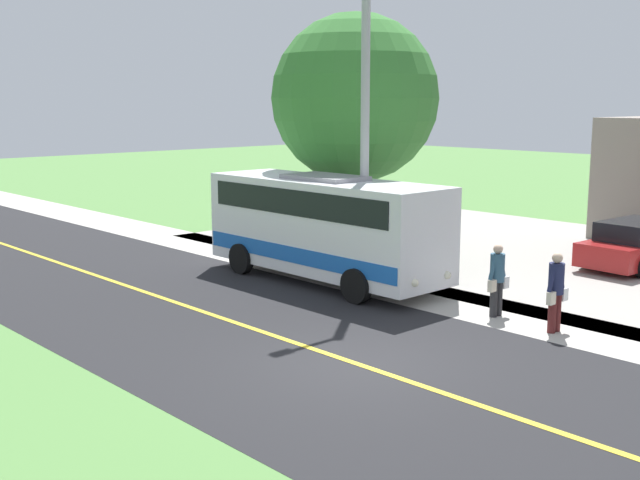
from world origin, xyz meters
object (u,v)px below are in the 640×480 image
street_light_pole (362,108)px  parked_car_near (638,245)px  pedestrian_with_bags (556,289)px  shuttle_bus_front (325,223)px  tree_curbside (355,98)px  pedestrian_waiting (497,278)px

street_light_pole → parked_car_near: size_ratio=1.98×
pedestrian_with_bags → parked_car_near: (-8.03, -1.91, -0.28)m
shuttle_bus_front → pedestrian_with_bags: bearing=92.3°
tree_curbside → parked_car_near: bearing=127.7°
pedestrian_waiting → parked_car_near: bearing=-177.9°
pedestrian_waiting → shuttle_bus_front: bearing=-85.5°
pedestrian_with_bags → pedestrian_waiting: size_ratio=1.03×
parked_car_near → pedestrian_with_bags: bearing=13.4°
street_light_pole → pedestrian_with_bags: bearing=88.6°
street_light_pole → parked_car_near: bearing=152.0°
pedestrian_with_bags → pedestrian_waiting: 1.63m
pedestrian_with_bags → street_light_pole: 7.23m
tree_curbside → shuttle_bus_front: bearing=30.7°
pedestrian_with_bags → parked_car_near: 8.26m
street_light_pole → pedestrian_waiting: bearing=89.9°
pedestrian_waiting → parked_car_near: 7.89m
parked_car_near → tree_curbside: (5.36, -6.93, 4.43)m
shuttle_bus_front → tree_curbside: (-2.95, -1.75, 3.46)m
pedestrian_with_bags → street_light_pole: bearing=-91.4°
pedestrian_with_bags → shuttle_bus_front: bearing=-87.7°
pedestrian_waiting → parked_car_near: pedestrian_waiting is taller
shuttle_bus_front → street_light_pole: street_light_pole is taller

